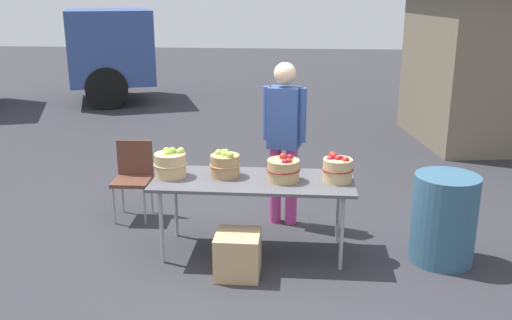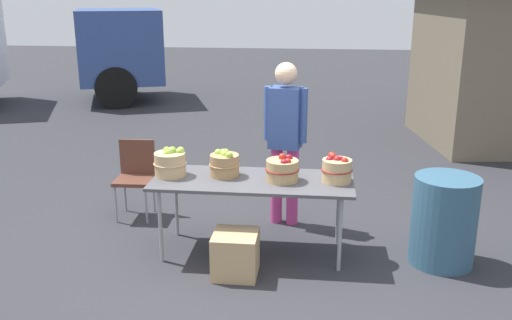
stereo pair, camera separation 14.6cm
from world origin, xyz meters
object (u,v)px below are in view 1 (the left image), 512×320
Objects in this scene: produce_crate at (238,254)px; trash_barrel at (444,219)px; apple_basket_green_1 at (225,164)px; market_table at (253,184)px; apple_basket_red_1 at (337,169)px; apple_basket_green_0 at (171,163)px; vendor_adult at (284,131)px; apple_basket_red_0 at (283,169)px; folding_chair at (133,173)px.

trash_barrel is at bearing 13.35° from produce_crate.
trash_barrel is (2.07, -0.10, -0.45)m from apple_basket_green_1.
market_table is at bearing 78.30° from produce_crate.
apple_basket_green_1 is 1.07m from apple_basket_red_1.
vendor_adult reaches higher than apple_basket_green_0.
apple_basket_green_0 is at bearing 178.17° from apple_basket_red_0.
folding_chair is 2.17× the size of produce_crate.
folding_chair is 1.86m from produce_crate.
vendor_adult reaches higher than apple_basket_red_1.
apple_basket_red_0 is at bearing -1.83° from apple_basket_green_0.
apple_basket_green_0 reaches higher than trash_barrel.
apple_basket_red_0 is 1.91m from folding_chair.
vendor_adult is 1.53m from produce_crate.
apple_basket_red_0 reaches higher than folding_chair.
produce_crate is (0.18, -0.55, -0.67)m from apple_basket_green_1.
apple_basket_green_0 is 1.06m from folding_chair.
apple_basket_red_1 is at bearing 1.38° from market_table.
produce_crate is at bearing -129.49° from apple_basket_red_0.
folding_chair is (-0.62, 0.77, -0.37)m from apple_basket_green_0.
apple_basket_red_1 is at bearing 29.12° from produce_crate.
apple_basket_red_1 is at bearing 3.30° from apple_basket_red_0.
apple_basket_green_1 is at bearing 171.44° from apple_basket_red_0.
trash_barrel is (3.20, -0.82, -0.09)m from folding_chair.
folding_chair is at bearing 150.61° from market_table.
apple_basket_red_0 is 0.81× the size of produce_crate.
apple_basket_green_1 is 0.57m from apple_basket_red_0.
folding_chair reaches higher than market_table.
apple_basket_green_1 is (-0.28, 0.07, 0.16)m from market_table.
apple_basket_green_0 is 0.52m from apple_basket_green_1.
apple_basket_red_0 is 0.38× the size of trash_barrel.
trash_barrel reaches higher than market_table.
market_table is 0.82m from apple_basket_green_0.
vendor_adult is at bearing -3.52° from folding_chair.
produce_crate is at bearing -71.76° from apple_basket_green_1.
market_table is 6.46× the size of apple_basket_red_1.
apple_basket_red_1 is (0.50, 0.03, 0.01)m from apple_basket_red_0.
apple_basket_red_0 is 1.09× the size of apple_basket_red_1.
produce_crate is at bearing 85.89° from vendor_adult.
vendor_adult is at bearing 73.76° from produce_crate.
apple_basket_green_0 is 1.07× the size of apple_basket_green_1.
market_table is 1.81m from trash_barrel.
apple_basket_red_1 is at bearing 137.75° from vendor_adult.
apple_basket_green_0 is 1.58m from apple_basket_red_1.
apple_basket_red_1 is at bearing -21.52° from folding_chair.
apple_basket_red_1 is 0.35× the size of trash_barrel.
market_table is 2.25× the size of trash_barrel.
market_table is at bearing -31.44° from folding_chair.
trash_barrel is at bearing -2.60° from apple_basket_red_1.
trash_barrel is at bearing -1.14° from apple_basket_green_0.
apple_basket_red_0 is (1.08, -0.03, -0.02)m from apple_basket_green_0.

